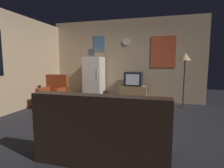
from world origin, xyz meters
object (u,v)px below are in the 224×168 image
at_px(mug_ceramic_white, 86,96).
at_px(wine_glass, 89,96).
at_px(couch, 104,136).
at_px(crt_tv, 134,79).
at_px(coffee_table, 88,108).
at_px(remote_control, 82,98).
at_px(mug_ceramic_tan, 95,98).
at_px(book_stack, 153,104).
at_px(fridge, 94,79).
at_px(tv_stand, 133,95).
at_px(standing_lamp, 185,61).
at_px(armchair, 54,96).

bearing_deg(mug_ceramic_white, wine_glass, -41.72).
bearing_deg(couch, crt_tv, 91.72).
bearing_deg(coffee_table, remote_control, 168.85).
height_order(mug_ceramic_tan, book_stack, mug_ceramic_tan).
relative_size(fridge, remote_control, 11.80).
height_order(mug_ceramic_tan, couch, couch).
bearing_deg(coffee_table, book_stack, 46.48).
height_order(fridge, book_stack, fridge).
xyz_separation_m(coffee_table, couch, (0.93, -1.65, 0.09)).
distance_m(fridge, tv_stand, 1.41).
height_order(fridge, standing_lamp, fridge).
bearing_deg(book_stack, remote_control, -137.73).
height_order(standing_lamp, coffee_table, standing_lamp).
height_order(coffee_table, mug_ceramic_white, mug_ceramic_white).
height_order(tv_stand, wine_glass, wine_glass).
height_order(tv_stand, remote_control, tv_stand).
relative_size(coffee_table, armchair, 0.75).
bearing_deg(armchair, crt_tv, 28.96).
distance_m(coffee_table, couch, 1.89).
height_order(tv_stand, book_stack, tv_stand).
bearing_deg(book_stack, crt_tv, 163.02).
height_order(wine_glass, couch, couch).
relative_size(coffee_table, mug_ceramic_white, 8.00).
xyz_separation_m(coffee_table, mug_ceramic_tan, (0.18, -0.06, 0.27)).
distance_m(crt_tv, coffee_table, 2.01).
bearing_deg(coffee_table, fridge, 106.60).
height_order(fridge, crt_tv, fridge).
xyz_separation_m(fridge, wine_glass, (0.52, -1.66, -0.24)).
bearing_deg(armchair, coffee_table, -23.14).
bearing_deg(mug_ceramic_tan, couch, -65.03).
distance_m(crt_tv, wine_glass, 1.90).
relative_size(mug_ceramic_white, mug_ceramic_tan, 1.00).
height_order(mug_ceramic_white, mug_ceramic_tan, same).
bearing_deg(fridge, couch, -66.83).
bearing_deg(armchair, book_stack, 19.52).
distance_m(coffee_table, remote_control, 0.30).
height_order(standing_lamp, book_stack, standing_lamp).
xyz_separation_m(fridge, standing_lamp, (2.82, -0.11, 0.60)).
xyz_separation_m(tv_stand, book_stack, (0.64, -0.20, -0.23)).
height_order(tv_stand, crt_tv, crt_tv).
bearing_deg(coffee_table, tv_stand, 64.58).
xyz_separation_m(mug_ceramic_white, mug_ceramic_tan, (0.33, -0.23, 0.00)).
height_order(mug_ceramic_tan, remote_control, mug_ceramic_tan).
xyz_separation_m(remote_control, book_stack, (1.66, 1.51, -0.40)).
distance_m(wine_glass, mug_ceramic_tan, 0.19).
relative_size(wine_glass, armchair, 0.16).
xyz_separation_m(tv_stand, standing_lamp, (1.48, -0.15, 1.07)).
relative_size(couch, book_stack, 7.77).
relative_size(crt_tv, mug_ceramic_white, 6.00).
bearing_deg(couch, mug_ceramic_tan, 114.97).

